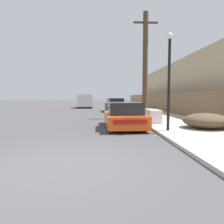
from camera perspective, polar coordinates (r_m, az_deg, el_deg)
ground_plane at (r=4.90m, az=-12.97°, el=-14.69°), size 220.00×220.00×0.00m
sidewalk_curb at (r=28.45m, az=6.16°, el=1.25°), size 4.20×63.00×0.12m
discarded_fridge at (r=11.91m, az=11.48°, el=-1.04°), size 0.68×1.68×0.76m
parked_sports_car_red at (r=10.32m, az=3.45°, el=-1.22°), size 1.97×4.11×1.31m
car_parked_mid at (r=21.28m, az=0.81°, el=1.89°), size 2.11×4.50×1.44m
pickup_truck at (r=29.15m, az=-7.70°, el=3.07°), size 2.49×5.72×1.91m
utility_pole at (r=15.27m, az=9.46°, el=13.35°), size 1.80×0.38×7.60m
street_lamp at (r=9.07m, az=15.99°, el=10.43°), size 0.26×0.26×4.18m
brush_pile at (r=10.39m, az=25.22°, el=-2.24°), size 2.09×2.00×0.70m
wooden_fence at (r=25.75m, az=11.57°, el=3.03°), size 0.08×39.30×1.83m
building_right_house at (r=25.39m, az=22.34°, el=6.47°), size 6.00×22.80×5.34m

